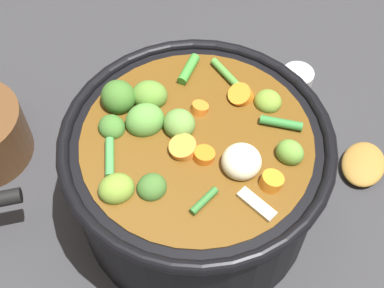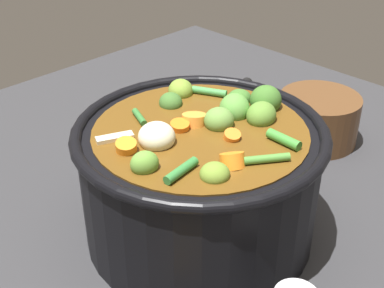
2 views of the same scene
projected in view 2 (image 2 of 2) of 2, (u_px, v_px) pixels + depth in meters
ground_plane at (199, 230)px, 0.66m from camera, size 1.10×1.10×0.00m
cooking_pot at (200, 178)px, 0.62m from camera, size 0.29×0.29×0.17m
small_saucepan at (316, 118)px, 0.83m from camera, size 0.20×0.18×0.08m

